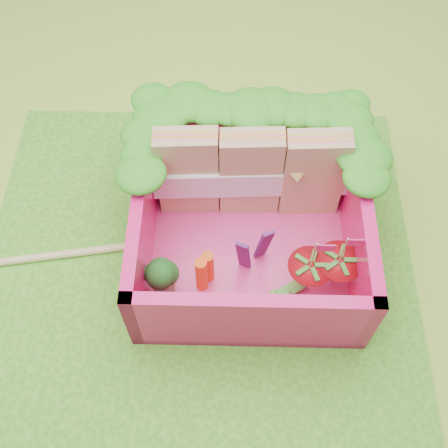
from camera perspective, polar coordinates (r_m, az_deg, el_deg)
ground at (r=3.42m, az=-2.61°, el=-5.27°), size 14.00×14.00×0.00m
placemat at (r=3.41m, az=-2.62°, el=-5.16°), size 2.60×2.60×0.03m
bento_floor at (r=3.47m, az=2.50°, el=-2.01°), size 1.30×1.30×0.05m
bento_box at (r=3.25m, az=2.66°, el=0.18°), size 1.30×1.30×0.55m
lettuce_ruffle at (r=3.29m, az=2.87°, el=10.56°), size 1.43×0.83×0.11m
sandwich_stack at (r=3.34m, az=2.79°, el=5.17°), size 1.17×0.22×0.64m
broccoli at (r=3.14m, az=-6.30°, el=-5.31°), size 0.31×0.31×0.26m
carrot_sticks at (r=3.20m, az=-1.99°, el=-4.76°), size 0.10×0.13×0.29m
purple_wedges at (r=3.20m, az=3.04°, el=-2.65°), size 0.19×0.12×0.38m
strawberry_left at (r=3.22m, az=8.53°, el=-5.24°), size 0.26×0.26×0.50m
strawberry_right at (r=3.25m, az=11.30°, el=-4.71°), size 0.26×0.26×0.50m
snap_peas at (r=3.35m, az=8.38°, el=-4.96°), size 0.64×0.48×0.05m
chopsticks at (r=3.63m, az=-20.16°, el=-3.43°), size 2.45×0.46×0.04m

